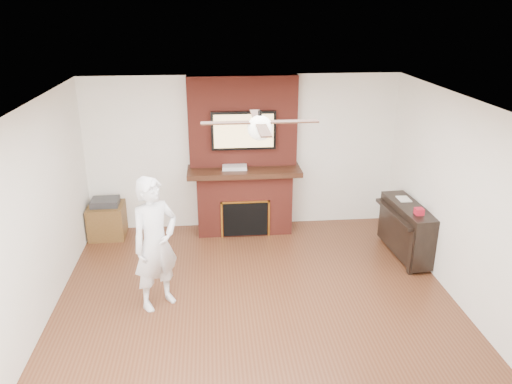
{
  "coord_description": "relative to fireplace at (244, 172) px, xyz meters",
  "views": [
    {
      "loc": [
        -0.51,
        -4.99,
        3.52
      ],
      "look_at": [
        0.04,
        0.9,
        1.27
      ],
      "focal_mm": 35.0,
      "sensor_mm": 36.0,
      "label": 1
    }
  ],
  "objects": [
    {
      "name": "side_table",
      "position": [
        -2.2,
        -0.07,
        -0.7
      ],
      "size": [
        0.56,
        0.56,
        0.64
      ],
      "rotation": [
        0.0,
        0.0,
        0.02
      ],
      "color": "#543718",
      "rests_on": "ground"
    },
    {
      "name": "room_shell",
      "position": [
        0.0,
        -2.55,
        0.25
      ],
      "size": [
        5.36,
        5.86,
        2.86
      ],
      "color": "#4D2816",
      "rests_on": "ground"
    },
    {
      "name": "candle_cream",
      "position": [
        0.07,
        -0.16,
        -0.95
      ],
      "size": [
        0.07,
        0.07,
        0.09
      ],
      "primitive_type": "cylinder",
      "color": "beige",
      "rests_on": "ground"
    },
    {
      "name": "candle_orange",
      "position": [
        -0.18,
        -0.19,
        -0.93
      ],
      "size": [
        0.07,
        0.07,
        0.13
      ],
      "primitive_type": "cylinder",
      "color": "#EC4B1B",
      "rests_on": "ground"
    },
    {
      "name": "ceiling_fan",
      "position": [
        -0.0,
        -2.55,
        1.34
      ],
      "size": [
        1.21,
        1.21,
        0.31
      ],
      "color": "black",
      "rests_on": "room_shell"
    },
    {
      "name": "tv",
      "position": [
        0.0,
        -0.05,
        0.68
      ],
      "size": [
        1.0,
        0.08,
        0.6
      ],
      "color": "black",
      "rests_on": "fireplace"
    },
    {
      "name": "fireplace",
      "position": [
        0.0,
        0.0,
        0.0
      ],
      "size": [
        1.78,
        0.64,
        2.5
      ],
      "color": "maroon",
      "rests_on": "ground"
    },
    {
      "name": "candle_green",
      "position": [
        -0.07,
        -0.21,
        -0.95
      ],
      "size": [
        0.07,
        0.07,
        0.08
      ],
      "primitive_type": "cylinder",
      "color": "#337E32",
      "rests_on": "ground"
    },
    {
      "name": "candle_blue",
      "position": [
        0.26,
        -0.23,
        -0.95
      ],
      "size": [
        0.06,
        0.06,
        0.08
      ],
      "primitive_type": "cylinder",
      "color": "#3A5BAE",
      "rests_on": "ground"
    },
    {
      "name": "person",
      "position": [
        -1.21,
        -2.12,
        -0.16
      ],
      "size": [
        0.73,
        0.7,
        1.67
      ],
      "primitive_type": "imported",
      "rotation": [
        0.0,
        0.0,
        0.67
      ],
      "color": "white",
      "rests_on": "ground"
    },
    {
      "name": "cable_box",
      "position": [
        -0.15,
        -0.1,
        0.11
      ],
      "size": [
        0.39,
        0.23,
        0.05
      ],
      "primitive_type": "cube",
      "rotation": [
        0.0,
        0.0,
        -0.05
      ],
      "color": "silver",
      "rests_on": "fireplace"
    },
    {
      "name": "piano",
      "position": [
        2.31,
        -1.15,
        -0.57
      ],
      "size": [
        0.53,
        1.24,
        0.89
      ],
      "rotation": [
        0.0,
        0.0,
        0.07
      ],
      "color": "black",
      "rests_on": "ground"
    }
  ]
}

